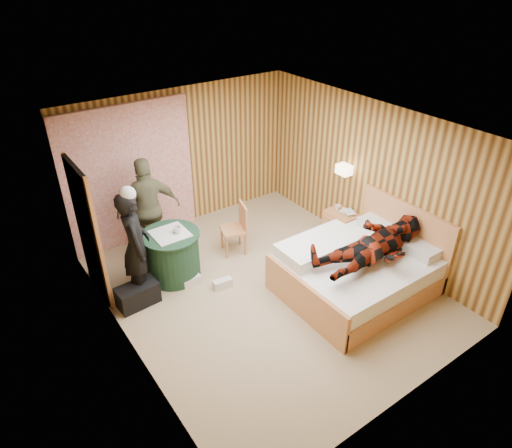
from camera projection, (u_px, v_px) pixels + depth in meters
floor at (266, 288)px, 6.91m from camera, size 4.20×5.00×0.01m
ceiling at (268, 129)px, 5.63m from camera, size 4.20×5.00×0.01m
wall_back at (182, 159)px, 8.02m from camera, size 4.20×0.02×2.50m
wall_left at (119, 269)px, 5.23m from camera, size 0.02×5.00×2.50m
wall_right at (372, 179)px, 7.31m from camera, size 0.02×5.00×2.50m
curtain at (130, 177)px, 7.51m from camera, size 2.20×0.08×2.40m
doorway at (88, 232)px, 6.35m from camera, size 0.06×0.90×2.05m
wall_lamp at (344, 169)px, 7.51m from camera, size 0.26×0.24×0.16m
bed at (358, 270)px, 6.75m from camera, size 2.14×1.68×1.16m
nightstand at (341, 226)px, 7.94m from camera, size 0.41×0.56×0.54m
round_table at (172, 255)px, 6.99m from camera, size 0.88×0.88×0.78m
chair_far at (152, 227)px, 7.40m from camera, size 0.43×0.43×0.93m
chair_near at (238, 225)px, 7.53m from camera, size 0.49×0.49×0.87m
duffel_bag at (138, 295)px, 6.52m from camera, size 0.60×0.35×0.33m
sneaker_left at (192, 281)px, 6.96m from camera, size 0.30×0.12×0.13m
sneaker_right at (223, 283)px, 6.91m from camera, size 0.30×0.15×0.13m
woman_standing at (136, 246)px, 6.39m from camera, size 0.56×0.70×1.69m
man_at_table at (149, 209)px, 7.26m from camera, size 1.07×0.60×1.72m
man_on_bed at (377, 238)px, 6.26m from camera, size 0.86×0.67×1.77m
book_lower at (345, 213)px, 7.77m from camera, size 0.23×0.26×0.02m
book_upper at (345, 212)px, 7.76m from camera, size 0.23×0.27×0.02m
cup_nightstand at (337, 207)px, 7.88m from camera, size 0.12×0.12×0.09m
cup_table at (177, 230)px, 6.78m from camera, size 0.13×0.13×0.10m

